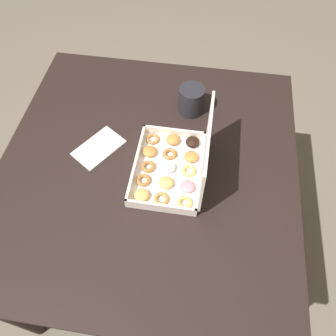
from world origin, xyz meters
The scene contains 5 objects.
ground_plane centered at (0.00, 0.00, 0.00)m, with size 8.00×8.00×0.00m, color #6B6054.
dining_table centered at (0.00, 0.00, 0.65)m, with size 1.04×1.00×0.75m.
donut_box centered at (0.01, 0.10, 0.79)m, with size 0.30×0.23×0.23m.
coffee_mug centered at (-0.27, 0.11, 0.80)m, with size 0.09×0.09×0.11m.
paper_napkin centered at (-0.04, -0.18, 0.75)m, with size 0.20×0.18×0.01m.
Camera 1 is at (0.59, 0.16, 1.66)m, focal length 35.00 mm.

